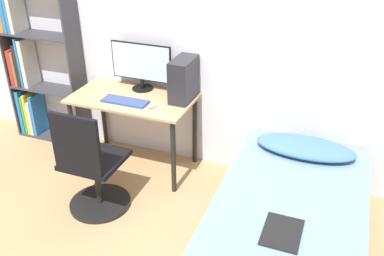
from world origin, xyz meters
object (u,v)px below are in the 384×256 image
(office_chair, at_px, (92,172))
(monitor, at_px, (141,64))
(pc_tower, at_px, (184,79))
(bookshelf, at_px, (30,64))
(keyboard, at_px, (125,101))
(bed, at_px, (285,232))

(office_chair, relative_size, monitor, 1.60)
(monitor, relative_size, pc_tower, 1.58)
(bookshelf, bearing_deg, keyboard, -13.69)
(monitor, bearing_deg, office_chair, -90.82)
(bookshelf, distance_m, pc_tower, 1.71)
(bookshelf, xyz_separation_m, bed, (2.81, -0.87, -0.59))
(bookshelf, bearing_deg, monitor, 0.65)
(bookshelf, bearing_deg, pc_tower, -1.97)
(bed, height_order, monitor, monitor)
(bookshelf, xyz_separation_m, monitor, (1.26, 0.01, 0.16))
(monitor, xyz_separation_m, pc_tower, (0.44, -0.07, -0.06))
(bed, xyz_separation_m, pc_tower, (-1.10, 0.81, 0.69))
(bookshelf, height_order, bed, bookshelf)
(pc_tower, bearing_deg, monitor, 170.67)
(pc_tower, bearing_deg, bookshelf, 178.03)
(monitor, bearing_deg, keyboard, -91.72)
(monitor, bearing_deg, bed, -29.81)
(monitor, distance_m, pc_tower, 0.45)
(bed, relative_size, pc_tower, 5.35)
(monitor, xyz_separation_m, keyboard, (-0.01, -0.32, -0.23))
(bookshelf, distance_m, bed, 3.00)
(bookshelf, xyz_separation_m, pc_tower, (1.71, -0.06, 0.10))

